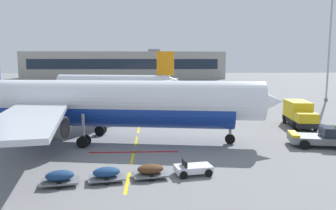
{
  "coord_description": "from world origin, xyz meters",
  "views": [
    {
      "loc": [
        19.76,
        -6.45,
        7.99
      ],
      "look_at": [
        21.45,
        30.3,
        3.15
      ],
      "focal_mm": 34.8,
      "sensor_mm": 36.0,
      "label": 1
    }
  ],
  "objects_px": {
    "catering_truck": "(299,113)",
    "apron_light_mast_far": "(331,22)",
    "airliner_mid_left": "(115,83)",
    "baggage_train": "(129,172)",
    "pushback_tug": "(325,137)",
    "airliner_foreground": "(106,103)"
  },
  "relations": [
    {
      "from": "airliner_foreground",
      "to": "apron_light_mast_far",
      "type": "relative_size",
      "value": 1.35
    },
    {
      "from": "airliner_mid_left",
      "to": "apron_light_mast_far",
      "type": "bearing_deg",
      "value": -9.06
    },
    {
      "from": "catering_truck",
      "to": "airliner_foreground",
      "type": "bearing_deg",
      "value": -164.31
    },
    {
      "from": "catering_truck",
      "to": "apron_light_mast_far",
      "type": "distance_m",
      "value": 34.59
    },
    {
      "from": "pushback_tug",
      "to": "catering_truck",
      "type": "bearing_deg",
      "value": 79.23
    },
    {
      "from": "airliner_foreground",
      "to": "airliner_mid_left",
      "type": "distance_m",
      "value": 39.76
    },
    {
      "from": "pushback_tug",
      "to": "baggage_train",
      "type": "xyz_separation_m",
      "value": [
        -18.03,
        -8.06,
        -0.37
      ]
    },
    {
      "from": "pushback_tug",
      "to": "baggage_train",
      "type": "height_order",
      "value": "pushback_tug"
    },
    {
      "from": "baggage_train",
      "to": "pushback_tug",
      "type": "bearing_deg",
      "value": 24.1
    },
    {
      "from": "airliner_foreground",
      "to": "airliner_mid_left",
      "type": "relative_size",
      "value": 1.19
    },
    {
      "from": "airliner_foreground",
      "to": "baggage_train",
      "type": "relative_size",
      "value": 2.98
    },
    {
      "from": "airliner_foreground",
      "to": "pushback_tug",
      "type": "relative_size",
      "value": 5.38
    },
    {
      "from": "airliner_mid_left",
      "to": "airliner_foreground",
      "type": "bearing_deg",
      "value": -84.82
    },
    {
      "from": "airliner_mid_left",
      "to": "apron_light_mast_far",
      "type": "relative_size",
      "value": 1.13
    },
    {
      "from": "airliner_mid_left",
      "to": "baggage_train",
      "type": "relative_size",
      "value": 2.5
    },
    {
      "from": "airliner_foreground",
      "to": "catering_truck",
      "type": "bearing_deg",
      "value": 15.69
    },
    {
      "from": "apron_light_mast_far",
      "to": "pushback_tug",
      "type": "bearing_deg",
      "value": -118.54
    },
    {
      "from": "airliner_mid_left",
      "to": "catering_truck",
      "type": "height_order",
      "value": "airliner_mid_left"
    },
    {
      "from": "airliner_mid_left",
      "to": "baggage_train",
      "type": "height_order",
      "value": "airliner_mid_left"
    },
    {
      "from": "baggage_train",
      "to": "apron_light_mast_far",
      "type": "xyz_separation_m",
      "value": [
        37.49,
        43.85,
        15.46
      ]
    },
    {
      "from": "baggage_train",
      "to": "apron_light_mast_far",
      "type": "bearing_deg",
      "value": 49.47
    },
    {
      "from": "baggage_train",
      "to": "airliner_mid_left",
      "type": "bearing_deg",
      "value": 97.53
    }
  ]
}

